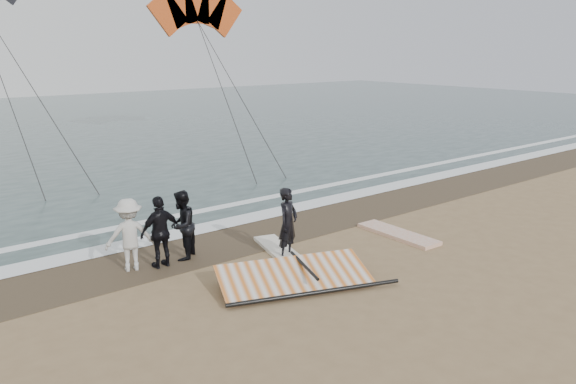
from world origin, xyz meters
The scene contains 11 objects.
ground centered at (0.00, 0.00, 0.00)m, with size 120.00×120.00×0.00m, color #8C704C.
sea centered at (0.00, 33.00, 0.01)m, with size 120.00×54.00×0.02m, color #233838.
wet_sand centered at (0.00, 4.50, 0.01)m, with size 120.00×2.80×0.01m, color #4C3D2B.
foam_near centered at (0.00, 5.90, 0.03)m, with size 120.00×0.90×0.01m, color white.
foam_far centered at (0.00, 7.60, 0.03)m, with size 120.00×0.45×0.01m, color white.
man_main centered at (-1.25, 2.33, 0.96)m, with size 0.70×0.46×1.93m, color black.
board_white centered at (2.46, 1.71, 0.05)m, with size 0.76×2.70×0.11m, color silver.
board_cream centered at (-1.18, 2.79, 0.05)m, with size 0.66×2.46×0.10m, color silver.
trio_cluster centered at (-4.26, 4.01, 0.93)m, with size 2.65×1.18×1.88m.
sail_rig centered at (-2.35, 0.93, 0.19)m, with size 3.95×2.81×0.49m.
kite_red centered at (6.40, 20.26, 7.25)m, with size 6.51×5.48×13.24m.
Camera 1 is at (-10.01, -8.77, 5.47)m, focal length 35.00 mm.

